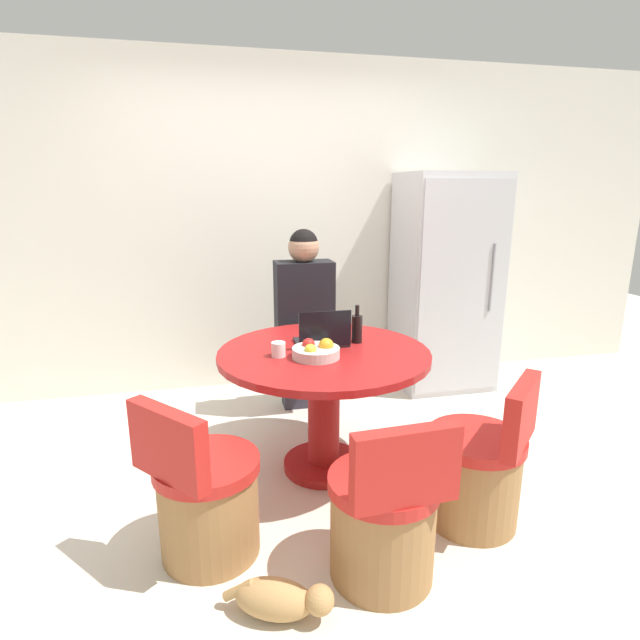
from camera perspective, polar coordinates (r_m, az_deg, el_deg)
ground_plane at (r=2.96m, az=-0.93°, el=-18.00°), size 12.00×12.00×0.00m
wall_back at (r=4.09m, az=-5.67°, el=10.41°), size 7.00×0.06×2.60m
refrigerator at (r=4.20m, az=14.12°, el=4.16°), size 0.75×0.64×1.73m
dining_table at (r=2.85m, az=0.44°, el=-7.11°), size 1.18×1.18×0.73m
chair_near_left_corner at (r=2.40m, az=-12.93°, el=-19.44°), size 0.54×0.54×0.77m
chair_near_right_corner at (r=2.65m, az=17.53°, el=-16.21°), size 0.54×0.54×0.77m
chair_near_camera at (r=2.25m, az=7.36°, el=-21.77°), size 0.47×0.47×0.77m
person_seated at (r=3.55m, az=-1.94°, el=0.70°), size 0.40×0.37×1.34m
laptop at (r=2.86m, az=0.28°, el=-2.02°), size 0.30×0.22×0.22m
fruit_bowl at (r=2.66m, az=-0.43°, el=-3.57°), size 0.25×0.25×0.10m
coffee_cup at (r=2.68m, az=-4.78°, el=-3.37°), size 0.08×0.08×0.08m
bottle at (r=2.91m, az=4.24°, el=-0.92°), size 0.06×0.06×0.22m
cat at (r=2.19m, az=-4.56°, el=-29.18°), size 0.42×0.27×0.16m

